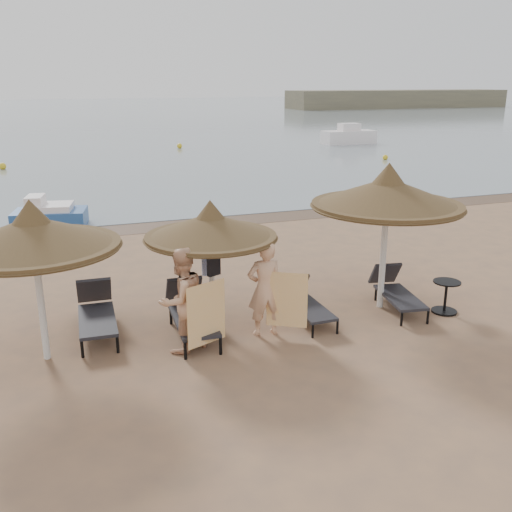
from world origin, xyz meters
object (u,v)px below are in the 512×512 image
Objects in this scene: palapa_right at (387,194)px; lounger_near_left at (190,311)px; palapa_center at (211,227)px; lounger_near_right at (305,302)px; lounger_far_right at (395,290)px; palapa_left at (33,234)px; pedal_boat at (49,215)px; person_left at (181,292)px; lounger_far_left at (96,311)px; side_table at (445,298)px; person_right at (265,281)px.

lounger_near_left is (-4.12, 0.14, -2.04)m from palapa_right.
palapa_center is 0.82× the size of palapa_right.
lounger_near_right is 2.08m from lounger_far_right.
pedal_boat is at bearing 89.10° from palapa_left.
palapa_left is 5.34m from lounger_near_right.
lounger_far_left is at bearing -70.74° from person_left.
lounger_far_left reaches higher than lounger_near_right.
lounger_far_left is 0.92× the size of person_left.
lounger_far_left is 0.96× the size of lounger_near_left.
palapa_left is 1.29× the size of person_left.
palapa_right reaches higher than lounger_near_left.
palapa_right is at bearing 172.67° from lounger_far_right.
lounger_far_right is at bearing 0.16° from palapa_left.
person_left reaches higher than side_table.
person_right is (1.61, 0.13, -0.03)m from person_left.
lounger_far_left is 1.06× the size of lounger_far_right.
palapa_right is 1.79× the size of lounger_near_right.
lounger_near_right is at bearing -153.23° from person_right.
pedal_boat is (-3.78, 10.20, -0.68)m from person_right.
side_table is at bearing -9.83° from lounger_far_left.
person_left is (-0.79, -0.86, -0.91)m from palapa_center.
palapa_right is at bearing 0.96° from palapa_left.
lounger_far_left is 2.99× the size of side_table.
person_left is at bearing 7.51° from person_right.
palapa_left is at bearing -134.06° from lounger_far_left.
lounger_far_left is at bearing -178.21° from lounger_far_right.
person_left is (-4.73, -0.50, 0.74)m from lounger_far_right.
lounger_near_right is at bearing 165.95° from side_table.
palapa_left is 1.40× the size of lounger_far_left.
pedal_boat is (-2.96, 9.46, -1.62)m from palapa_center.
lounger_near_right is at bearing -52.99° from pedal_boat.
lounger_far_left is 0.95× the size of person_right.
lounger_near_left is (-0.48, -0.13, -1.59)m from palapa_center.
lounger_near_left is 0.85× the size of pedal_boat.
palapa_left reaches higher than palapa_center.
person_left is 1.61m from person_right.
lounger_near_left is 0.96× the size of person_left.
lounger_far_left is 8.99m from pedal_boat.
lounger_far_left is at bearing 43.61° from palapa_left.
palapa_left reaches higher than lounger_near_left.
palapa_center is (3.11, 0.39, -0.24)m from palapa_left.
lounger_near_right is at bearing -0.80° from lounger_near_left.
person_right is 0.86× the size of pedal_boat.
palapa_right reaches higher than side_table.
palapa_right is 1.25× the size of pedal_boat.
side_table is 0.27× the size of pedal_boat.
person_left reaches higher than pedal_boat.
palapa_right is 2.11m from lounger_far_right.
palapa_right is (6.76, 0.11, 0.21)m from palapa_left.
lounger_near_right is (1.87, -0.27, -1.67)m from palapa_center.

